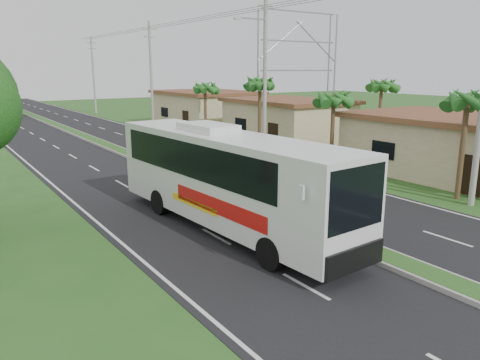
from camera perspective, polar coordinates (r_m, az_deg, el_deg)
ground at (r=16.42m, az=17.24°, el=-9.31°), size 180.00×180.00×0.00m
road_asphalt at (r=32.26m, az=-11.43°, el=2.12°), size 14.00×160.00×0.02m
median_strip at (r=32.24m, az=-11.43°, el=2.28°), size 1.20×160.00×0.18m
lane_edge_left at (r=30.40m, az=-23.13°, el=0.60°), size 0.12×160.00×0.01m
lane_edge_right at (r=35.32m, az=-1.35°, el=3.33°), size 0.12×160.00×0.01m
shop_near at (r=30.53m, az=25.37°, el=3.83°), size 8.60×12.60×3.52m
shop_mid at (r=40.94m, az=5.79°, el=7.28°), size 7.60×10.60×3.67m
shop_far at (r=52.42m, az=-4.14°, el=8.72°), size 8.60×11.60×3.82m
palm_verge_a at (r=24.42m, az=26.00°, el=8.71°), size 2.40×2.40×5.45m
palm_verge_b at (r=30.28m, az=11.36°, el=9.71°), size 2.40×2.40×5.05m
palm_verge_c at (r=35.16m, az=2.44°, el=11.68°), size 2.40×2.40×5.85m
palm_verge_d at (r=43.00m, az=-4.29°, el=11.20°), size 2.40×2.40×5.25m
palm_behind_shop at (r=38.28m, az=16.89°, el=10.98°), size 2.40×2.40×5.65m
utility_pole_b at (r=34.15m, az=3.03°, el=13.52°), size 3.20×0.28×12.00m
utility_pole_c at (r=51.56m, az=-10.78°, el=12.62°), size 1.60×0.28×11.00m
utility_pole_d at (r=70.36m, az=-17.43°, el=12.19°), size 1.60×0.28×10.50m
billboard_lattice at (r=52.00m, az=7.12°, el=14.02°), size 10.18×1.18×12.07m
coach_bus_main at (r=18.05m, az=-1.76°, el=0.77°), size 3.34×12.66×4.05m
motorcyclist at (r=21.22m, az=-4.52°, el=-1.31°), size 2.05×1.25×2.26m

